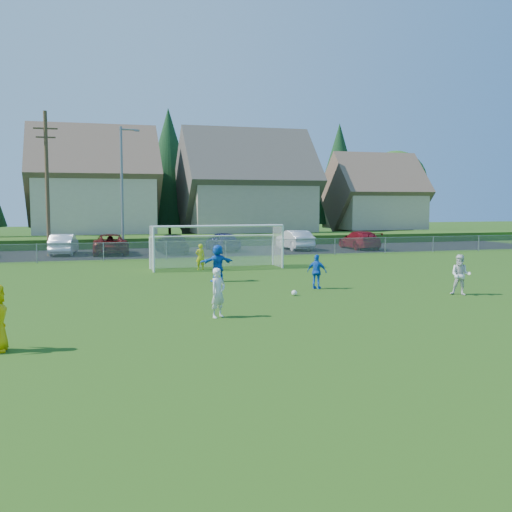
{
  "coord_description": "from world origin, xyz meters",
  "views": [
    {
      "loc": [
        -7.43,
        -17.14,
        3.79
      ],
      "look_at": [
        0.0,
        8.0,
        1.4
      ],
      "focal_mm": 42.0,
      "sensor_mm": 36.0,
      "label": 1
    }
  ],
  "objects_px": {
    "car_b": "(64,244)",
    "car_c": "(110,244)",
    "player_white_b": "(461,275)",
    "car_g": "(359,240)",
    "car_d": "(172,244)",
    "soccer_ball": "(294,293)",
    "car_f": "(295,240)",
    "player_blue_a": "(317,272)",
    "player_white_a": "(218,293)",
    "car_e": "(223,241)",
    "player_blue_b": "(218,263)",
    "soccer_goal": "(216,240)",
    "goalkeeper": "(200,257)"
  },
  "relations": [
    {
      "from": "car_b",
      "to": "car_c",
      "type": "height_order",
      "value": "car_b"
    },
    {
      "from": "player_white_b",
      "to": "car_g",
      "type": "relative_size",
      "value": 0.33
    },
    {
      "from": "player_white_b",
      "to": "car_d",
      "type": "xyz_separation_m",
      "value": [
        -8.25,
        23.08,
        -0.13
      ]
    },
    {
      "from": "soccer_ball",
      "to": "car_f",
      "type": "relative_size",
      "value": 0.05
    },
    {
      "from": "player_blue_a",
      "to": "car_d",
      "type": "height_order",
      "value": "player_blue_a"
    },
    {
      "from": "player_white_b",
      "to": "car_b",
      "type": "height_order",
      "value": "player_white_b"
    },
    {
      "from": "car_c",
      "to": "car_g",
      "type": "relative_size",
      "value": 1.06
    },
    {
      "from": "soccer_ball",
      "to": "car_c",
      "type": "distance_m",
      "value": 22.64
    },
    {
      "from": "player_white_a",
      "to": "car_e",
      "type": "relative_size",
      "value": 0.38
    },
    {
      "from": "car_f",
      "to": "player_blue_a",
      "type": "bearing_deg",
      "value": 71.42
    },
    {
      "from": "player_white_a",
      "to": "player_blue_a",
      "type": "relative_size",
      "value": 1.09
    },
    {
      "from": "player_white_b",
      "to": "car_b",
      "type": "xyz_separation_m",
      "value": [
        -15.88,
        24.1,
        -0.09
      ]
    },
    {
      "from": "player_blue_b",
      "to": "car_b",
      "type": "relative_size",
      "value": 0.39
    },
    {
      "from": "player_blue_b",
      "to": "player_white_b",
      "type": "bearing_deg",
      "value": 134.66
    },
    {
      "from": "car_b",
      "to": "car_f",
      "type": "relative_size",
      "value": 0.97
    },
    {
      "from": "soccer_ball",
      "to": "player_blue_b",
      "type": "relative_size",
      "value": 0.12
    },
    {
      "from": "car_g",
      "to": "car_f",
      "type": "bearing_deg",
      "value": -6.3
    },
    {
      "from": "player_white_a",
      "to": "soccer_goal",
      "type": "xyz_separation_m",
      "value": [
        3.13,
        14.26,
        0.81
      ]
    },
    {
      "from": "goalkeeper",
      "to": "car_d",
      "type": "distance_m",
      "value": 11.15
    },
    {
      "from": "player_white_b",
      "to": "car_e",
      "type": "relative_size",
      "value": 0.38
    },
    {
      "from": "soccer_goal",
      "to": "car_g",
      "type": "bearing_deg",
      "value": 36.27
    },
    {
      "from": "player_blue_a",
      "to": "soccer_goal",
      "type": "xyz_separation_m",
      "value": [
        -2.43,
        9.18,
        0.88
      ]
    },
    {
      "from": "goalkeeper",
      "to": "car_f",
      "type": "height_order",
      "value": "car_f"
    },
    {
      "from": "player_white_a",
      "to": "car_e",
      "type": "xyz_separation_m",
      "value": [
        6.27,
        25.97,
        -0.08
      ]
    },
    {
      "from": "soccer_ball",
      "to": "car_g",
      "type": "xyz_separation_m",
      "value": [
        13.25,
        21.01,
        0.61
      ]
    },
    {
      "from": "goalkeeper",
      "to": "car_b",
      "type": "xyz_separation_m",
      "value": [
        -7.52,
        12.17,
        0.02
      ]
    },
    {
      "from": "car_c",
      "to": "player_blue_a",
      "type": "bearing_deg",
      "value": 112.6
    },
    {
      "from": "player_blue_b",
      "to": "goalkeeper",
      "type": "xyz_separation_m",
      "value": [
        0.17,
        5.06,
        -0.16
      ]
    },
    {
      "from": "player_white_a",
      "to": "car_g",
      "type": "distance_m",
      "value": 30.02
    },
    {
      "from": "car_b",
      "to": "soccer_ball",
      "type": "bearing_deg",
      "value": 118.97
    },
    {
      "from": "car_d",
      "to": "player_blue_a",
      "type": "bearing_deg",
      "value": 98.82
    },
    {
      "from": "car_d",
      "to": "car_f",
      "type": "bearing_deg",
      "value": -177.58
    },
    {
      "from": "car_b",
      "to": "car_f",
      "type": "height_order",
      "value": "car_f"
    },
    {
      "from": "player_white_b",
      "to": "goalkeeper",
      "type": "relative_size",
      "value": 1.14
    },
    {
      "from": "car_c",
      "to": "car_g",
      "type": "xyz_separation_m",
      "value": [
        19.41,
        -0.77,
        -0.01
      ]
    },
    {
      "from": "player_blue_a",
      "to": "car_b",
      "type": "xyz_separation_m",
      "value": [
        -10.97,
        20.8,
        -0.01
      ]
    },
    {
      "from": "player_blue_a",
      "to": "car_c",
      "type": "height_order",
      "value": "player_blue_a"
    },
    {
      "from": "soccer_ball",
      "to": "goalkeeper",
      "type": "distance_m",
      "value": 10.31
    },
    {
      "from": "player_white_a",
      "to": "player_blue_b",
      "type": "relative_size",
      "value": 0.93
    },
    {
      "from": "car_d",
      "to": "car_c",
      "type": "bearing_deg",
      "value": -7.23
    },
    {
      "from": "soccer_ball",
      "to": "car_d",
      "type": "distance_m",
      "value": 21.36
    },
    {
      "from": "soccer_ball",
      "to": "car_g",
      "type": "height_order",
      "value": "car_g"
    },
    {
      "from": "player_white_b",
      "to": "car_d",
      "type": "height_order",
      "value": "player_white_b"
    },
    {
      "from": "car_g",
      "to": "soccer_goal",
      "type": "bearing_deg",
      "value": 38.88
    },
    {
      "from": "player_white_b",
      "to": "car_c",
      "type": "height_order",
      "value": "player_white_b"
    },
    {
      "from": "car_c",
      "to": "car_f",
      "type": "height_order",
      "value": "car_f"
    },
    {
      "from": "car_d",
      "to": "car_f",
      "type": "xyz_separation_m",
      "value": [
        9.79,
        0.54,
        0.07
      ]
    },
    {
      "from": "player_white_b",
      "to": "car_d",
      "type": "relative_size",
      "value": 0.34
    },
    {
      "from": "car_c",
      "to": "car_f",
      "type": "relative_size",
      "value": 1.13
    },
    {
      "from": "player_blue_a",
      "to": "car_b",
      "type": "height_order",
      "value": "player_blue_a"
    }
  ]
}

